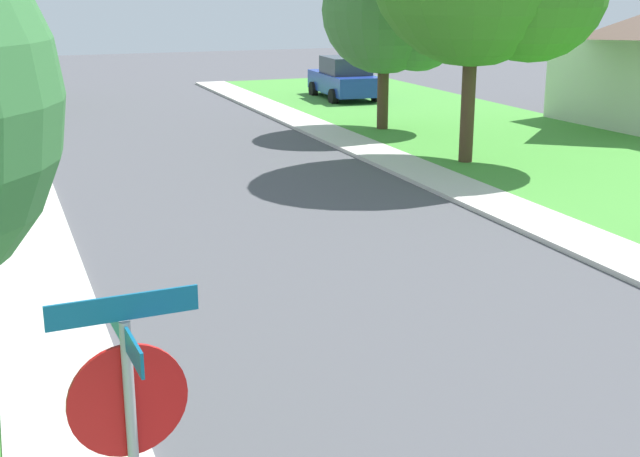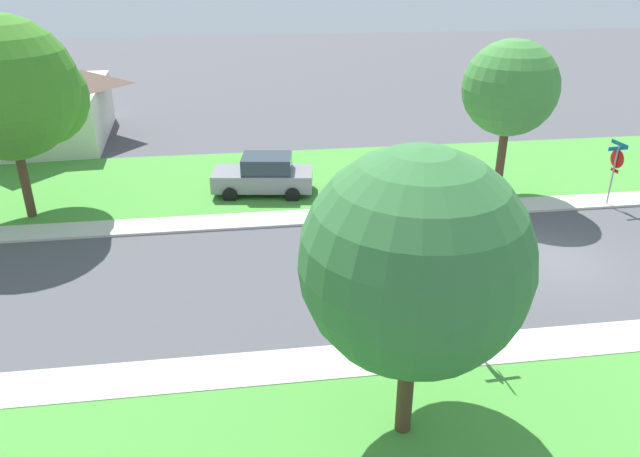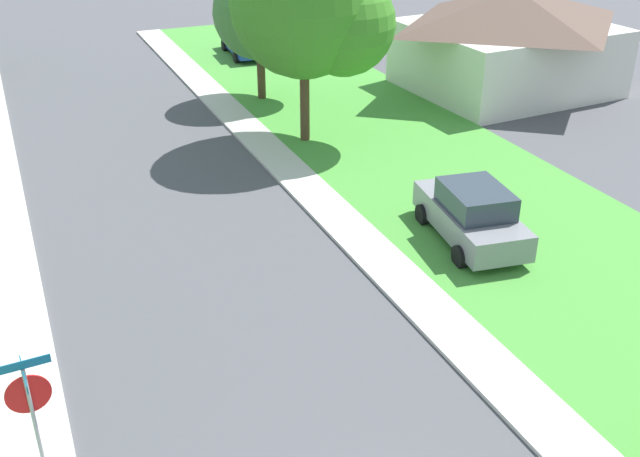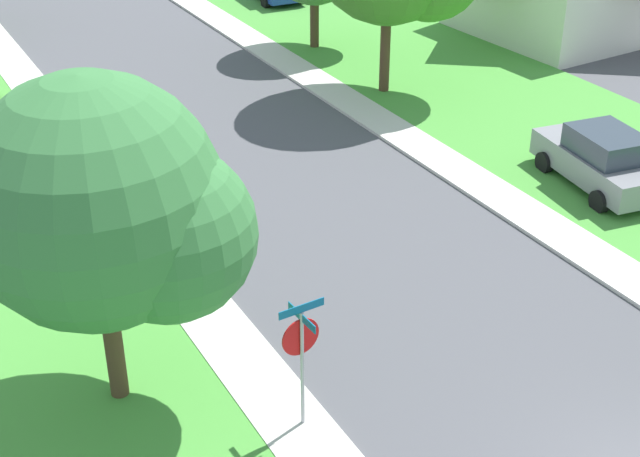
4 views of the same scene
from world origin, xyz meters
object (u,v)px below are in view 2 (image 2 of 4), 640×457
at_px(stop_sign_far_corner, 473,289).
at_px(car_grey_driveway_right, 264,175).
at_px(tree_sidewalk_mid, 14,91).
at_px(tree_across_right, 511,90).
at_px(stop_sign_near_corner, 616,163).
at_px(fire_hydrant, 490,189).
at_px(house_right_setback, 33,98).
at_px(tree_sidewalk_near, 419,261).

bearing_deg(stop_sign_far_corner, car_grey_driveway_right, 21.51).
height_order(tree_sidewalk_mid, tree_across_right, tree_sidewalk_mid).
distance_m(stop_sign_near_corner, fire_hydrant, 5.04).
bearing_deg(car_grey_driveway_right, tree_across_right, -98.18).
bearing_deg(tree_across_right, house_right_setback, 63.04).
bearing_deg(house_right_setback, tree_sidewalk_mid, -165.64).
distance_m(stop_sign_near_corner, car_grey_driveway_right, 14.64).
xyz_separation_m(tree_sidewalk_near, house_right_setback, (24.39, 14.42, -1.81)).
relative_size(car_grey_driveway_right, house_right_setback, 0.48).
relative_size(tree_sidewalk_near, house_right_setback, 0.70).
bearing_deg(car_grey_driveway_right, house_right_setback, 50.71).
bearing_deg(house_right_setback, fire_hydrant, -118.38).
relative_size(stop_sign_far_corner, house_right_setback, 0.29).
relative_size(stop_sign_near_corner, house_right_setback, 0.29).
relative_size(tree_sidewalk_mid, tree_sidewalk_near, 1.18).
height_order(tree_sidewalk_mid, house_right_setback, tree_sidewalk_mid).
bearing_deg(tree_sidewalk_near, house_right_setback, 30.59).
distance_m(stop_sign_near_corner, stop_sign_far_corner, 12.96).
bearing_deg(tree_sidewalk_near, tree_sidewalk_mid, 40.50).
bearing_deg(car_grey_driveway_right, stop_sign_far_corner, -158.49).
bearing_deg(tree_sidewalk_mid, car_grey_driveway_right, -84.19).
distance_m(tree_across_right, tree_sidewalk_near, 15.24).
bearing_deg(tree_across_right, car_grey_driveway_right, 81.82).
bearing_deg(car_grey_driveway_right, stop_sign_near_corner, -102.90).
bearing_deg(tree_sidewalk_mid, fire_hydrant, -92.83).
xyz_separation_m(tree_sidewalk_mid, tree_sidewalk_near, (-13.67, -11.67, -0.83)).
xyz_separation_m(car_grey_driveway_right, house_right_setback, (9.79, 11.96, 1.50)).
height_order(car_grey_driveway_right, tree_across_right, tree_across_right).
xyz_separation_m(stop_sign_near_corner, stop_sign_far_corner, (-8.86, 9.46, 0.01)).
height_order(tree_across_right, tree_sidewalk_near, same).
xyz_separation_m(tree_sidewalk_mid, tree_across_right, (-0.52, -19.36, -0.43)).
xyz_separation_m(house_right_setback, fire_hydrant, (-11.66, -21.58, -1.94)).
height_order(tree_sidewalk_near, fire_hydrant, tree_sidewalk_near).
xyz_separation_m(stop_sign_near_corner, tree_sidewalk_near, (-11.34, 11.78, 2.31)).
height_order(stop_sign_far_corner, car_grey_driveway_right, stop_sign_far_corner).
bearing_deg(car_grey_driveway_right, fire_hydrant, -100.99).
bearing_deg(stop_sign_far_corner, house_right_setback, 37.38).
height_order(house_right_setback, fire_hydrant, house_right_setback).
relative_size(stop_sign_near_corner, stop_sign_far_corner, 1.00).
bearing_deg(stop_sign_near_corner, fire_hydrant, 73.23).
bearing_deg(stop_sign_far_corner, tree_across_right, -26.71).
height_order(tree_across_right, house_right_setback, tree_across_right).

